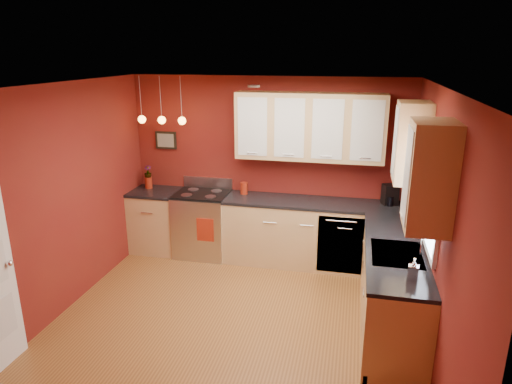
% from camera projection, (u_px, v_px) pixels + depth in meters
% --- Properties ---
extents(floor, '(4.20, 4.20, 0.00)m').
position_uv_depth(floor, '(230.00, 328.00, 5.02)').
color(floor, '#925B2A').
rests_on(floor, ground).
extents(ceiling, '(4.00, 4.20, 0.02)m').
position_uv_depth(ceiling, '(226.00, 87.00, 4.25)').
color(ceiling, silver).
rests_on(ceiling, wall_back).
extents(wall_back, '(4.00, 0.02, 2.60)m').
position_uv_depth(wall_back, '(268.00, 168.00, 6.60)').
color(wall_back, maroon).
rests_on(wall_back, floor).
extents(wall_front, '(4.00, 0.02, 2.60)m').
position_uv_depth(wall_front, '(131.00, 339.00, 2.68)').
color(wall_front, maroon).
rests_on(wall_front, floor).
extents(wall_left, '(0.02, 4.20, 2.60)m').
position_uv_depth(wall_left, '(55.00, 204.00, 5.05)').
color(wall_left, maroon).
rests_on(wall_left, floor).
extents(wall_right, '(0.02, 4.20, 2.60)m').
position_uv_depth(wall_right, '(436.00, 234.00, 4.22)').
color(wall_right, maroon).
rests_on(wall_right, floor).
extents(base_cabinets_back_left, '(0.70, 0.60, 0.90)m').
position_uv_depth(base_cabinets_back_left, '(157.00, 222.00, 6.91)').
color(base_cabinets_back_left, tan).
rests_on(base_cabinets_back_left, floor).
extents(base_cabinets_back_right, '(2.54, 0.60, 0.90)m').
position_uv_depth(base_cabinets_back_right, '(314.00, 235.00, 6.42)').
color(base_cabinets_back_right, tan).
rests_on(base_cabinets_back_right, floor).
extents(base_cabinets_right, '(0.60, 2.10, 0.90)m').
position_uv_depth(base_cabinets_right, '(391.00, 289.00, 4.95)').
color(base_cabinets_right, tan).
rests_on(base_cabinets_right, floor).
extents(counter_back_left, '(0.70, 0.62, 0.04)m').
position_uv_depth(counter_back_left, '(155.00, 192.00, 6.77)').
color(counter_back_left, black).
rests_on(counter_back_left, base_cabinets_back_left).
extents(counter_back_right, '(2.54, 0.62, 0.04)m').
position_uv_depth(counter_back_right, '(316.00, 203.00, 6.28)').
color(counter_back_right, black).
rests_on(counter_back_right, base_cabinets_back_right).
extents(counter_right, '(0.62, 2.10, 0.04)m').
position_uv_depth(counter_right, '(395.00, 249.00, 4.82)').
color(counter_right, black).
rests_on(counter_right, base_cabinets_right).
extents(gas_range, '(0.76, 0.64, 1.11)m').
position_uv_depth(gas_range, '(203.00, 223.00, 6.75)').
color(gas_range, '#BCBCC1').
rests_on(gas_range, floor).
extents(dishwasher_front, '(0.60, 0.02, 0.80)m').
position_uv_depth(dishwasher_front, '(340.00, 245.00, 6.07)').
color(dishwasher_front, '#BCBCC1').
rests_on(dishwasher_front, base_cabinets_back_right).
extents(sink, '(0.50, 0.70, 0.33)m').
position_uv_depth(sink, '(397.00, 255.00, 4.68)').
color(sink, '#949399').
rests_on(sink, counter_right).
extents(window, '(0.06, 1.02, 1.22)m').
position_uv_depth(window, '(433.00, 185.00, 4.39)').
color(window, white).
rests_on(window, wall_right).
extents(upper_cabinets_back, '(2.00, 0.35, 0.90)m').
position_uv_depth(upper_cabinets_back, '(310.00, 127.00, 6.12)').
color(upper_cabinets_back, tan).
rests_on(upper_cabinets_back, wall_back).
extents(upper_cabinets_right, '(0.35, 1.95, 0.90)m').
position_uv_depth(upper_cabinets_right, '(420.00, 157.00, 4.37)').
color(upper_cabinets_right, tan).
rests_on(upper_cabinets_right, wall_right).
extents(wall_picture, '(0.32, 0.03, 0.26)m').
position_uv_depth(wall_picture, '(166.00, 140.00, 6.79)').
color(wall_picture, black).
rests_on(wall_picture, wall_back).
extents(pendant_lights, '(0.71, 0.11, 0.66)m').
position_uv_depth(pendant_lights, '(162.00, 119.00, 6.36)').
color(pendant_lights, '#949399').
rests_on(pendant_lights, ceiling).
extents(red_canister, '(0.11, 0.11, 0.17)m').
position_uv_depth(red_canister, '(244.00, 188.00, 6.59)').
color(red_canister, maroon).
rests_on(red_canister, counter_back_right).
extents(red_vase, '(0.11, 0.11, 0.17)m').
position_uv_depth(red_vase, '(149.00, 183.00, 6.87)').
color(red_vase, maroon).
rests_on(red_vase, counter_back_left).
extents(flowers, '(0.12, 0.12, 0.20)m').
position_uv_depth(flowers, '(148.00, 172.00, 6.82)').
color(flowers, maroon).
rests_on(flowers, red_vase).
extents(coffee_maker, '(0.23, 0.23, 0.28)m').
position_uv_depth(coffee_maker, '(390.00, 195.00, 6.12)').
color(coffee_maker, black).
rests_on(coffee_maker, counter_back_right).
extents(soap_pump, '(0.11, 0.11, 0.21)m').
position_uv_depth(soap_pump, '(414.00, 269.00, 4.11)').
color(soap_pump, white).
rests_on(soap_pump, counter_right).
extents(dish_towel, '(0.25, 0.02, 0.34)m').
position_uv_depth(dish_towel, '(205.00, 230.00, 6.40)').
color(dish_towel, maroon).
rests_on(dish_towel, gas_range).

